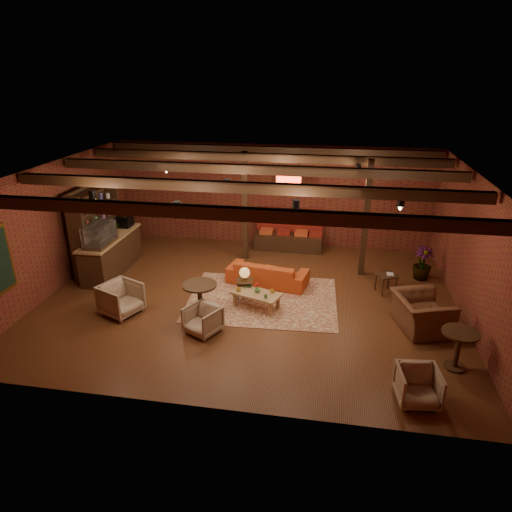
% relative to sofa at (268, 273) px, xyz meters
% --- Properties ---
extents(floor, '(10.00, 10.00, 0.00)m').
position_rel_sofa_xyz_m(floor, '(-0.32, -0.96, -0.31)').
color(floor, '#3E1C0F').
rests_on(floor, ground).
extents(ceiling, '(10.00, 8.00, 0.02)m').
position_rel_sofa_xyz_m(ceiling, '(-0.32, -0.96, 2.89)').
color(ceiling, black).
rests_on(ceiling, wall_back).
extents(wall_back, '(10.00, 0.02, 3.20)m').
position_rel_sofa_xyz_m(wall_back, '(-0.32, 3.04, 1.29)').
color(wall_back, brown).
rests_on(wall_back, ground).
extents(wall_front, '(10.00, 0.02, 3.20)m').
position_rel_sofa_xyz_m(wall_front, '(-0.32, -4.96, 1.29)').
color(wall_front, brown).
rests_on(wall_front, ground).
extents(wall_left, '(0.02, 8.00, 3.20)m').
position_rel_sofa_xyz_m(wall_left, '(-5.32, -0.96, 1.29)').
color(wall_left, brown).
rests_on(wall_left, ground).
extents(wall_right, '(0.02, 8.00, 3.20)m').
position_rel_sofa_xyz_m(wall_right, '(4.68, -0.96, 1.29)').
color(wall_right, brown).
rests_on(wall_right, ground).
extents(ceiling_beams, '(9.80, 6.40, 0.22)m').
position_rel_sofa_xyz_m(ceiling_beams, '(-0.32, -0.96, 2.77)').
color(ceiling_beams, black).
rests_on(ceiling_beams, ceiling).
extents(ceiling_pipe, '(9.60, 0.12, 0.12)m').
position_rel_sofa_xyz_m(ceiling_pipe, '(-0.32, 0.64, 2.54)').
color(ceiling_pipe, black).
rests_on(ceiling_pipe, ceiling).
extents(post_left, '(0.16, 0.16, 3.20)m').
position_rel_sofa_xyz_m(post_left, '(-0.92, 1.64, 1.29)').
color(post_left, black).
rests_on(post_left, ground).
extents(post_right, '(0.16, 0.16, 3.20)m').
position_rel_sofa_xyz_m(post_right, '(2.48, 1.04, 1.29)').
color(post_right, black).
rests_on(post_right, ground).
extents(service_counter, '(0.80, 2.50, 1.60)m').
position_rel_sofa_xyz_m(service_counter, '(-4.42, 0.04, 0.49)').
color(service_counter, black).
rests_on(service_counter, ground).
extents(plant_counter, '(0.35, 0.39, 0.30)m').
position_rel_sofa_xyz_m(plant_counter, '(-4.32, 0.24, 0.91)').
color(plant_counter, '#337F33').
rests_on(plant_counter, service_counter).
extents(shelving_hutch, '(0.52, 2.00, 2.40)m').
position_rel_sofa_xyz_m(shelving_hutch, '(-4.82, 0.14, 0.89)').
color(shelving_hutch, black).
rests_on(shelving_hutch, ground).
extents(banquette, '(2.10, 0.70, 1.00)m').
position_rel_sofa_xyz_m(banquette, '(0.28, 2.59, 0.19)').
color(banquette, maroon).
rests_on(banquette, ground).
extents(service_sign, '(0.86, 0.06, 0.30)m').
position_rel_sofa_xyz_m(service_sign, '(0.28, 2.14, 2.04)').
color(service_sign, '#FF3419').
rests_on(service_sign, ceiling).
extents(ceiling_spotlights, '(6.40, 4.40, 0.28)m').
position_rel_sofa_xyz_m(ceiling_spotlights, '(-0.32, -0.96, 2.55)').
color(ceiling_spotlights, black).
rests_on(ceiling_spotlights, ceiling).
extents(rug, '(3.76, 2.94, 0.01)m').
position_rel_sofa_xyz_m(rug, '(0.02, -0.93, -0.30)').
color(rug, maroon).
rests_on(rug, floor).
extents(sofa, '(2.23, 1.19, 0.62)m').
position_rel_sofa_xyz_m(sofa, '(0.00, 0.00, 0.00)').
color(sofa, '#B33E18').
rests_on(sofa, floor).
extents(coffee_table, '(1.28, 0.92, 0.65)m').
position_rel_sofa_xyz_m(coffee_table, '(-0.08, -1.35, 0.04)').
color(coffee_table, brown).
rests_on(coffee_table, floor).
extents(side_table_lamp, '(0.45, 0.45, 0.83)m').
position_rel_sofa_xyz_m(side_table_lamp, '(-0.44, -0.93, 0.32)').
color(side_table_lamp, black).
rests_on(side_table_lamp, floor).
extents(round_table_left, '(0.79, 0.79, 0.82)m').
position_rel_sofa_xyz_m(round_table_left, '(-1.27, -1.98, 0.25)').
color(round_table_left, black).
rests_on(round_table_left, floor).
extents(armchair_a, '(1.02, 1.04, 0.83)m').
position_rel_sofa_xyz_m(armchair_a, '(-3.12, -2.16, 0.11)').
color(armchair_a, beige).
rests_on(armchair_a, floor).
extents(armchair_b, '(0.88, 0.86, 0.68)m').
position_rel_sofa_xyz_m(armchair_b, '(-1.02, -2.66, 0.03)').
color(armchair_b, beige).
rests_on(armchair_b, floor).
extents(armchair_right, '(1.10, 1.38, 1.06)m').
position_rel_sofa_xyz_m(armchair_right, '(3.63, -1.72, 0.22)').
color(armchair_right, brown).
rests_on(armchair_right, floor).
extents(side_table_book, '(0.60, 0.60, 0.53)m').
position_rel_sofa_xyz_m(side_table_book, '(3.05, -0.01, 0.16)').
color(side_table_book, black).
rests_on(side_table_book, floor).
extents(round_table_right, '(0.68, 0.68, 0.80)m').
position_rel_sofa_xyz_m(round_table_right, '(4.08, -3.07, 0.22)').
color(round_table_right, black).
rests_on(round_table_right, floor).
extents(armchair_far, '(0.75, 0.71, 0.71)m').
position_rel_sofa_xyz_m(armchair_far, '(3.21, -4.20, 0.05)').
color(armchair_far, beige).
rests_on(armchair_far, floor).
extents(plant_tall, '(1.78, 1.78, 2.72)m').
position_rel_sofa_xyz_m(plant_tall, '(4.08, 0.99, 1.05)').
color(plant_tall, '#4C7F4C').
rests_on(plant_tall, floor).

